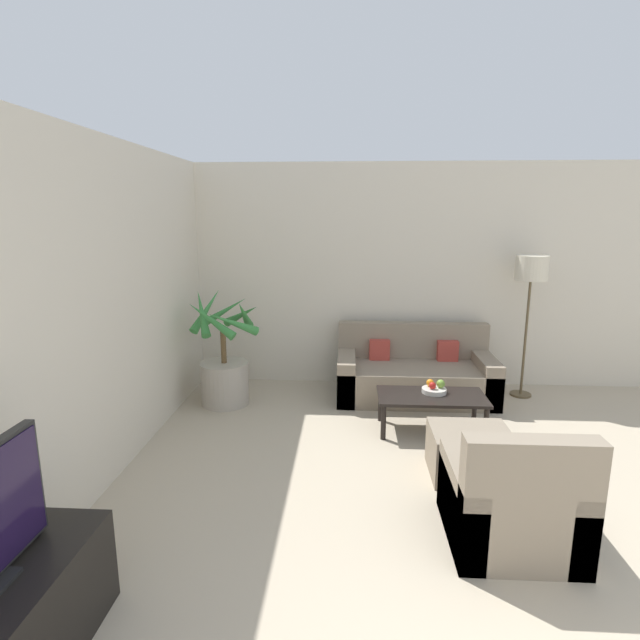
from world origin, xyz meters
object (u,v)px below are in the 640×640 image
Objects in this scene: sofa_loveseat at (414,374)px; coffee_table at (431,400)px; orange_fruit at (430,383)px; apple_red at (432,386)px; ottoman at (470,453)px; apple_green at (441,384)px; potted_palm at (225,367)px; floor_lamp at (531,275)px; fruit_bowl at (434,391)px; armchair at (512,504)px.

sofa_loveseat reaches higher than coffee_table.
sofa_loveseat is 24.09× the size of orange_fruit.
coffee_table is 0.14m from apple_red.
coffee_table is at bearing 102.37° from ottoman.
apple_red is at bearing -81.82° from orange_fruit.
apple_red is 0.10m from apple_green.
potted_palm is 0.73× the size of sofa_loveseat.
floor_lamp reaches higher than coffee_table.
fruit_bowl is at bearing -140.56° from floor_lamp.
potted_palm is at bearing 167.93° from orange_fruit.
potted_palm reaches higher than armchair.
sofa_loveseat is 7.41× the size of fruit_bowl.
apple_red is 0.84× the size of apple_green.
orange_fruit is (-0.10, 0.04, -0.00)m from apple_green.
coffee_table is at bearing -136.78° from apple_green.
armchair is (0.21, -1.77, -0.11)m from fruit_bowl.
floor_lamp is at bearing 70.43° from armchair.
orange_fruit is (0.05, -0.82, 0.18)m from sofa_loveseat.
floor_lamp reaches higher than fruit_bowl.
potted_palm reaches higher than fruit_bowl.
potted_palm is at bearing 148.88° from ottoman.
potted_palm is 0.79× the size of floor_lamp.
ottoman is at bearing -82.71° from sofa_loveseat.
apple_green is (2.29, -0.51, 0.03)m from potted_palm.
orange_fruit is at bearing -86.79° from sofa_loveseat.
sofa_loveseat is at bearing -175.36° from floor_lamp.
ottoman is (-1.04, -1.88, -1.23)m from floor_lamp.
apple_green is at bearing -139.59° from floor_lamp.
ottoman is at bearing -118.84° from floor_lamp.
armchair reaches higher than ottoman.
armchair is (-0.98, -2.75, -1.15)m from floor_lamp.
armchair reaches higher than apple_red.
ottoman is at bearing -79.11° from apple_red.
coffee_table is 0.11m from fruit_bowl.
apple_red is 0.94m from ottoman.
ottoman is at bearing -77.63° from coffee_table.
orange_fruit reaches higher than apple_red.
potted_palm is at bearing 166.68° from fruit_bowl.
potted_palm reaches higher than orange_fruit.
floor_lamp is 19.72× the size of apple_green.
fruit_bowl is at bearing 64.73° from coffee_table.
apple_red is at bearing -13.95° from potted_palm.
orange_fruit is 0.12× the size of ottoman.
orange_fruit is at bearing 100.67° from ottoman.
coffee_table is 14.10× the size of orange_fruit.
orange_fruit is at bearing -143.02° from floor_lamp.
sofa_loveseat is 1.80m from ottoman.
apple_red is 0.11× the size of ottoman.
apple_red is at bearing 97.54° from armchair.
apple_red is (2.21, -0.55, 0.02)m from potted_palm.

